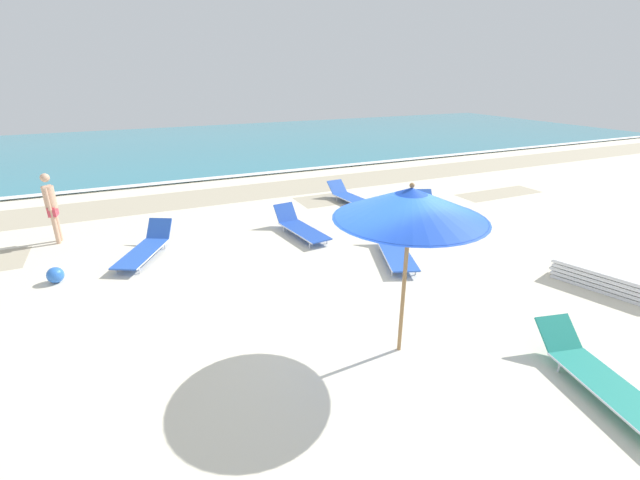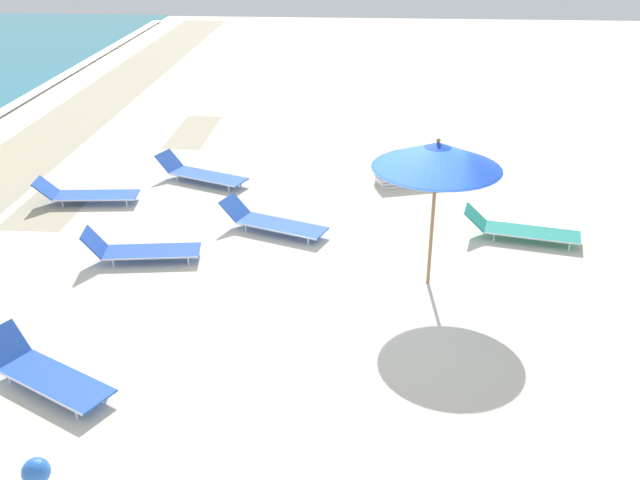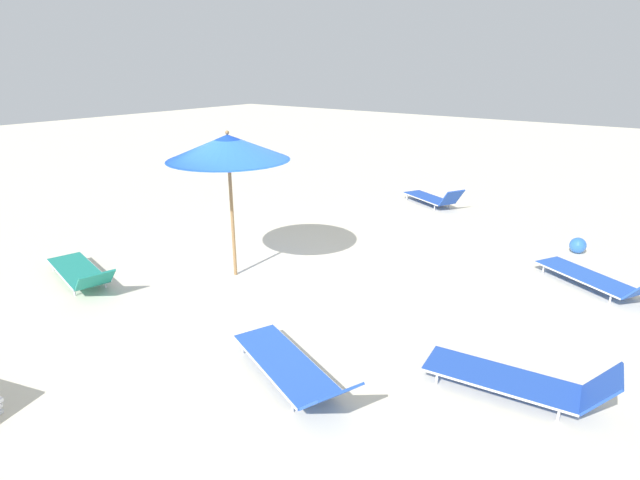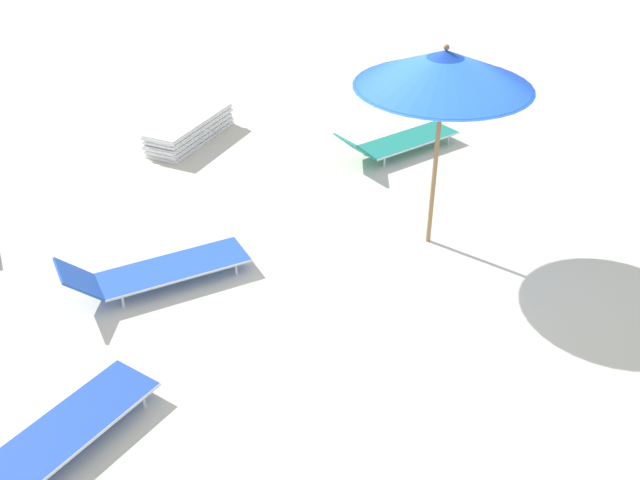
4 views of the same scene
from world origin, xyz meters
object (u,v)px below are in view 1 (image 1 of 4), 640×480
Objects in this scene: sun_lounger_mid_beach_solo at (395,249)px; sun_lounger_mid_beach_pair_a at (430,210)px; beach_umbrella at (411,204)px; sun_lounger_under_umbrella at (603,379)px; sun_lounger_near_water_left at (351,197)px; sun_lounger_beside_umbrella at (300,227)px; beachgoer_wading_adult at (51,204)px; lounger_stack at (605,279)px; sun_lounger_mid_beach_pair_b at (145,248)px; beach_ball at (55,275)px.

sun_lounger_mid_beach_pair_a is at bearing 59.27° from sun_lounger_mid_beach_solo.
sun_lounger_under_umbrella is (1.92, -1.94, -2.15)m from beach_umbrella.
beach_umbrella is 8.23m from sun_lounger_near_water_left.
sun_lounger_mid_beach_pair_a is at bearing -62.73° from sun_lounger_near_water_left.
sun_lounger_beside_umbrella is at bearing 113.91° from sun_lounger_under_umbrella.
beachgoer_wading_adult is at bearing -170.21° from sun_lounger_mid_beach_pair_a.
beach_umbrella is 1.34× the size of lounger_stack.
lounger_stack is 5.08m from sun_lounger_mid_beach_pair_a.
sun_lounger_near_water_left is 1.27× the size of beachgoer_wading_adult.
sun_lounger_mid_beach_solo is (1.94, 3.00, -2.15)m from beach_umbrella.
beachgoer_wading_adult reaches higher than sun_lounger_under_umbrella.
beachgoer_wading_adult is (-10.10, 7.40, 0.79)m from lounger_stack.
lounger_stack is at bearing -119.01° from beachgoer_wading_adult.
sun_lounger_mid_beach_pair_a is at bearing 47.77° from beach_umbrella.
sun_lounger_near_water_left reaches higher than lounger_stack.
sun_lounger_mid_beach_pair_b is at bearing 129.40° from lounger_stack.
sun_lounger_beside_umbrella is 0.96× the size of sun_lounger_near_water_left.
sun_lounger_near_water_left is 2.66m from sun_lounger_mid_beach_pair_a.
sun_lounger_mid_beach_solo reaches higher than beach_ball.
lounger_stack is at bearing -5.57° from sun_lounger_mid_beach_pair_b.
sun_lounger_under_umbrella is 1.08× the size of sun_lounger_mid_beach_pair_b.
sun_lounger_mid_beach_pair_b is (-7.88, 0.44, 0.01)m from sun_lounger_mid_beach_pair_a.
sun_lounger_mid_beach_solo is at bearing 117.63° from lounger_stack.
sun_lounger_mid_beach_pair_a reaches higher than sun_lounger_mid_beach_solo.
sun_lounger_under_umbrella is at bearing -103.19° from sun_lounger_near_water_left.
sun_lounger_under_umbrella is 9.08m from sun_lounger_mid_beach_pair_b.
sun_lounger_near_water_left is (1.22, 9.23, 0.00)m from sun_lounger_under_umbrella.
sun_lounger_beside_umbrella is (-4.35, 5.31, 0.01)m from lounger_stack.
beach_umbrella is 5.74m from sun_lounger_beside_umbrella.
sun_lounger_beside_umbrella is at bearing -160.21° from sun_lounger_mid_beach_pair_a.
sun_lounger_mid_beach_pair_b is (-3.81, 0.20, -0.00)m from sun_lounger_beside_umbrella.
beach_ball is (-8.21, -2.44, -0.05)m from sun_lounger_near_water_left.
sun_lounger_mid_beach_pair_a is 1.32× the size of beachgoer_wading_adult.
lounger_stack is 6.02× the size of beach_ball.
beach_umbrella is at bearing -43.76° from beach_ball.
sun_lounger_under_umbrella is 1.08× the size of sun_lounger_beside_umbrella.
lounger_stack is at bearing -26.09° from beach_ball.
sun_lounger_near_water_left is at bearing 146.05° from sun_lounger_mid_beach_pair_a.
sun_lounger_mid_beach_pair_a is at bearing 1.22° from beach_ball.
beachgoer_wading_adult is (-5.74, 2.09, 0.78)m from sun_lounger_beside_umbrella.
lounger_stack is 0.92× the size of sun_lounger_mid_beach_pair_b.
sun_lounger_mid_beach_solo is at bearing -119.08° from sun_lounger_mid_beach_pair_a.
beachgoer_wading_adult is at bearing 173.73° from sun_lounger_near_water_left.
sun_lounger_mid_beach_pair_a reaches higher than sun_lounger_under_umbrella.
beach_umbrella is at bearing -137.50° from beachgoer_wading_adult.
sun_lounger_mid_beach_solo is at bearing 57.15° from beach_umbrella.
sun_lounger_under_umbrella reaches higher than lounger_stack.
beach_umbrella is 8.06× the size of beach_ball.
lounger_stack is 3.52m from sun_lounger_under_umbrella.
beachgoer_wading_adult reaches higher than sun_lounger_mid_beach_pair_a.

